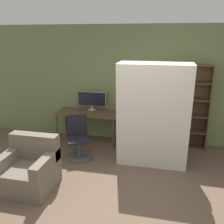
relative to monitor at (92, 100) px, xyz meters
name	(u,v)px	position (x,y,z in m)	size (l,w,h in m)	color
ground_plane	(113,212)	(1.09, -2.59, -0.98)	(16.00, 16.00, 0.00)	brown
wall_back	(138,85)	(1.09, 0.14, 0.37)	(8.00, 0.06, 2.70)	#6B7A4C
desk	(88,116)	(-0.04, -0.22, -0.34)	(1.48, 0.66, 0.73)	brown
monitor	(92,100)	(0.00, 0.00, 0.00)	(0.70, 0.18, 0.44)	#B7B7BC
office_chair	(78,141)	(0.02, -1.07, -0.63)	(0.58, 0.58, 0.89)	#4C4C51
bookshelf	(183,106)	(2.11, -0.01, -0.03)	(0.87, 0.30, 1.87)	brown
mattress_near	(153,118)	(1.53, -1.16, 0.02)	(1.33, 0.33, 2.00)	beige
mattress_far	(154,114)	(1.53, -0.88, 0.02)	(1.33, 0.26, 1.99)	beige
armchair	(29,169)	(-0.42, -2.24, -0.66)	(0.85, 0.80, 0.85)	#665B4C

